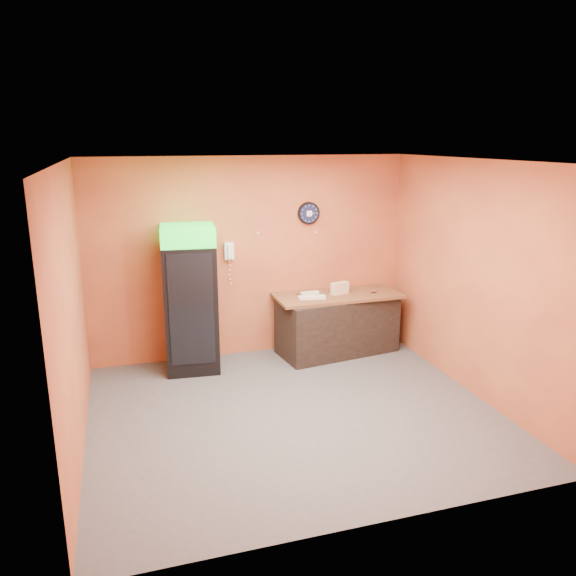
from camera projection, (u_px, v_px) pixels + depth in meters
name	position (u px, v px, depth m)	size (l,w,h in m)	color
floor	(294.00, 413.00, 6.38)	(4.50, 4.50, 0.00)	#47474C
back_wall	(251.00, 258.00, 7.86)	(4.50, 0.02, 2.80)	#C96B38
left_wall	(71.00, 313.00, 5.38)	(0.02, 4.00, 2.80)	#C96B38
right_wall	(475.00, 280.00, 6.65)	(0.02, 4.00, 2.80)	#C96B38
ceiling	(295.00, 161.00, 5.65)	(4.50, 4.00, 0.02)	white
beverage_cooler	(191.00, 301.00, 7.36)	(0.74, 0.75, 1.95)	black
prep_counter	(337.00, 325.00, 8.10)	(1.67, 0.74, 0.83)	black
wall_clock	(309.00, 213.00, 7.92)	(0.32, 0.06, 0.32)	black
wall_phone	(229.00, 251.00, 7.69)	(0.13, 0.11, 0.24)	white
butcher_paper	(338.00, 295.00, 7.99)	(1.80, 0.76, 0.04)	brown
sub_roll_stack	(340.00, 288.00, 7.98)	(0.28, 0.16, 0.17)	beige
wrapped_sandwich_left	(308.00, 297.00, 7.76)	(0.26, 0.10, 0.04)	white
wrapped_sandwich_mid	(315.00, 297.00, 7.76)	(0.29, 0.11, 0.04)	white
wrapped_sandwich_right	(310.00, 293.00, 7.96)	(0.26, 0.10, 0.04)	white
kitchen_tool	(321.00, 293.00, 7.94)	(0.06, 0.06, 0.06)	silver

